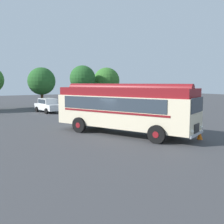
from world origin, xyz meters
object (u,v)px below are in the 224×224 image
at_px(car_near_left, 48,105).
at_px(box_van, 92,99).
at_px(car_mid_left, 75,105).
at_px(traffic_cone, 200,135).
at_px(vintage_bus, 124,107).

height_order(car_near_left, box_van, box_van).
distance_m(car_near_left, car_mid_left, 3.25).
distance_m(car_near_left, traffic_cone, 19.94).
bearing_deg(traffic_cone, car_mid_left, 90.92).
relative_size(box_van, traffic_cone, 10.70).
bearing_deg(car_mid_left, traffic_cone, -89.08).
relative_size(vintage_bus, car_mid_left, 2.34).
distance_m(vintage_bus, traffic_cone, 5.27).
bearing_deg(traffic_cone, box_van, 82.57).
distance_m(car_near_left, box_van, 5.94).
xyz_separation_m(car_mid_left, box_van, (2.85, 1.00, 0.52)).
relative_size(car_mid_left, box_van, 0.74).
bearing_deg(box_van, vintage_bus, -110.03).
height_order(car_near_left, traffic_cone, car_near_left).
height_order(vintage_bus, traffic_cone, vintage_bus).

